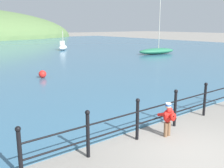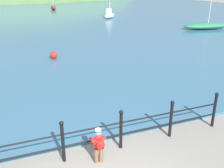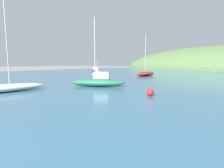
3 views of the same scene
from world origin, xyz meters
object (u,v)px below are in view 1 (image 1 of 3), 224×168
Objects in this scene: child_in_coat at (168,116)px; mooring_buoy at (42,74)px; boat_red_dinghy at (63,47)px; boat_twin_mast at (157,51)px.

mooring_buoy is (0.52, 10.00, -0.28)m from child_in_coat.
boat_red_dinghy reaches higher than child_in_coat.
boat_twin_mast is 11.94m from boat_red_dinghy.
child_in_coat is at bearing -93.00° from mooring_buoy.
boat_red_dinghy is at bearing 119.81° from boat_twin_mast.
child_in_coat is 2.23× the size of mooring_buoy.
boat_twin_mast is at bearing 43.26° from child_in_coat.
boat_twin_mast is 16.07m from mooring_buoy.
boat_red_dinghy is (9.89, 25.26, -0.12)m from child_in_coat.
mooring_buoy is (-9.37, -15.26, -0.16)m from boat_red_dinghy.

